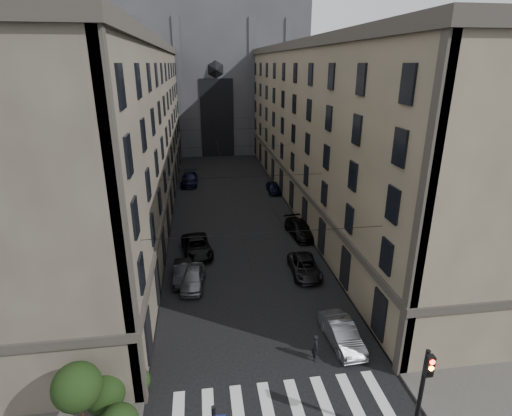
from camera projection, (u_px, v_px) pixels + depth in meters
name	position (u px, v px, depth m)	size (l,w,h in m)	color
sidewalk_left	(144.00, 209.00, 48.00)	(7.00, 80.00, 0.15)	#383533
sidewalk_right	(313.00, 201.00, 50.82)	(7.00, 80.00, 0.15)	#383533
zebra_crossing	(281.00, 404.00, 20.61)	(11.00, 3.20, 0.01)	beige
building_left	(109.00, 132.00, 44.43)	(13.60, 60.60, 18.85)	#4B4339
building_right	(340.00, 127.00, 48.04)	(13.60, 60.60, 18.85)	brown
gothic_tower	(212.00, 56.00, 79.57)	(35.00, 23.00, 58.00)	#2D2D33
traffic_light_right	(423.00, 388.00, 17.37)	(0.34, 0.50, 5.20)	black
shrub_cluster	(101.00, 396.00, 18.83)	(3.90, 4.40, 3.90)	black
tram_wires	(230.00, 148.00, 46.61)	(14.00, 60.00, 0.43)	black
car_left_near	(193.00, 278.00, 31.26)	(1.72, 4.27, 1.45)	slate
car_left_midnear	(183.00, 272.00, 32.19)	(1.43, 4.11, 1.35)	black
car_left_midfar	(197.00, 246.00, 36.63)	(2.47, 5.36, 1.49)	black
car_left_far	(190.00, 179.00, 57.52)	(2.28, 5.62, 1.63)	black
car_right_near	(342.00, 333.00, 24.85)	(1.55, 4.44, 1.46)	gray
car_right_midnear	(305.00, 267.00, 33.11)	(2.22, 4.82, 1.34)	black
car_right_midfar	(300.00, 229.00, 40.42)	(2.08, 5.13, 1.49)	black
car_right_far	(274.00, 188.00, 54.07)	(1.63, 4.05, 1.38)	black
pedestrian	(316.00, 347.00, 23.47)	(0.62, 0.41, 1.70)	black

